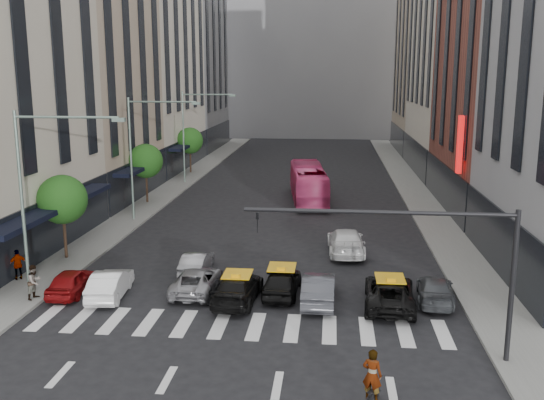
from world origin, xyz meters
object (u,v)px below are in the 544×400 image
(motorcycle, at_px, (371,394))
(streetlamp_near, at_px, (39,179))
(taxi_center, at_px, (282,281))
(pedestrian_near, at_px, (34,282))
(car_white_front, at_px, (110,284))
(bus, at_px, (308,183))
(pedestrian_far, at_px, (18,265))
(streetlamp_far, at_px, (193,125))
(streetlamp_mid, at_px, (143,142))
(taxi_left, at_px, (238,288))
(car_red, at_px, (72,281))

(motorcycle, bearing_deg, streetlamp_near, -8.93)
(taxi_center, distance_m, pedestrian_near, 11.99)
(car_white_front, xyz_separation_m, bus, (8.76, 24.26, 0.89))
(bus, distance_m, motorcycle, 33.42)
(pedestrian_far, bearing_deg, streetlamp_far, -135.48)
(streetlamp_near, xyz_separation_m, taxi_center, (11.44, 1.49, -5.20))
(taxi_center, bearing_deg, bus, -88.03)
(car_white_front, height_order, taxi_center, taxi_center)
(streetlamp_far, distance_m, taxi_center, 33.00)
(streetlamp_far, height_order, motorcycle, streetlamp_far)
(motorcycle, relative_size, pedestrian_near, 1.10)
(streetlamp_mid, relative_size, pedestrian_near, 5.34)
(streetlamp_near, bearing_deg, motorcycle, -29.42)
(taxi_left, bearing_deg, pedestrian_far, -4.32)
(car_red, bearing_deg, streetlamp_far, -90.41)
(motorcycle, height_order, pedestrian_far, pedestrian_far)
(car_white_front, bearing_deg, taxi_left, 174.44)
(streetlamp_mid, bearing_deg, pedestrian_far, -100.33)
(motorcycle, bearing_deg, car_white_front, -15.78)
(car_red, distance_m, car_white_front, 2.09)
(taxi_center, bearing_deg, pedestrian_far, 0.86)
(car_red, height_order, pedestrian_far, pedestrian_far)
(streetlamp_mid, distance_m, motorcycle, 29.45)
(bus, bearing_deg, pedestrian_far, 51.28)
(taxi_center, height_order, pedestrian_near, pedestrian_near)
(bus, bearing_deg, streetlamp_far, -38.37)
(streetlamp_far, height_order, bus, streetlamp_far)
(streetlamp_near, height_order, pedestrian_far, streetlamp_near)
(streetlamp_near, height_order, taxi_left, streetlamp_near)
(car_red, bearing_deg, car_white_front, 171.92)
(motorcycle, distance_m, pedestrian_far, 20.72)
(car_red, xyz_separation_m, pedestrian_near, (-1.32, -1.16, 0.35))
(motorcycle, bearing_deg, streetlamp_far, -48.91)
(streetlamp_mid, height_order, car_white_front, streetlamp_mid)
(motorcycle, xyz_separation_m, pedestrian_far, (-17.81, 10.58, 0.48))
(streetlamp_far, bearing_deg, car_white_front, -84.51)
(streetlamp_mid, distance_m, car_red, 16.33)
(car_red, relative_size, pedestrian_near, 2.25)
(pedestrian_far, bearing_deg, streetlamp_near, 101.67)
(car_red, bearing_deg, pedestrian_far, -23.91)
(streetlamp_near, bearing_deg, pedestrian_near, -121.10)
(taxi_left, relative_size, taxi_center, 1.14)
(streetlamp_near, xyz_separation_m, pedestrian_near, (-0.36, -0.59, -4.91))
(taxi_center, height_order, pedestrian_far, pedestrian_far)
(bus, bearing_deg, pedestrian_near, 57.92)
(car_white_front, bearing_deg, car_red, -11.37)
(car_white_front, height_order, pedestrian_far, pedestrian_far)
(car_white_front, relative_size, taxi_left, 0.88)
(streetlamp_mid, xyz_separation_m, taxi_center, (11.44, -14.51, -5.20))
(pedestrian_near, bearing_deg, taxi_center, -66.45)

